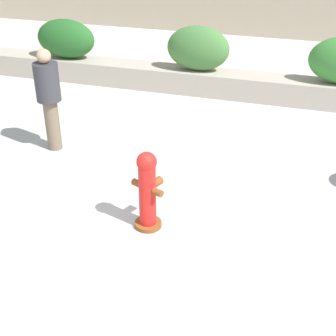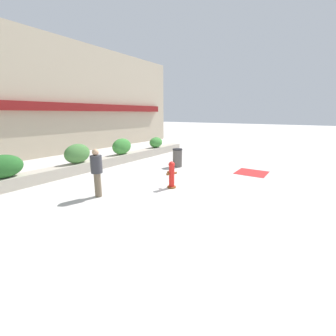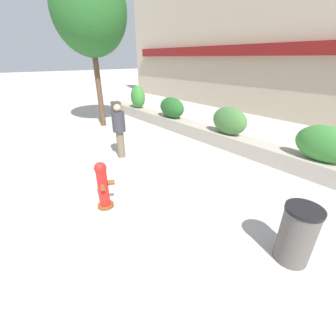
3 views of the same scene
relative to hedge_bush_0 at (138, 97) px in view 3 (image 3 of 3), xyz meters
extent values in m
plane|color=#BCB7B2|center=(6.21, -6.00, -1.08)|extent=(120.00, 120.00, 0.00)
cube|color=tan|center=(6.21, 6.00, 2.92)|extent=(30.00, 1.00, 8.00)
cube|color=maroon|center=(6.21, 5.32, 2.28)|extent=(27.00, 0.36, 0.56)
cube|color=#ADA393|center=(6.21, 0.00, -0.83)|extent=(18.00, 0.70, 0.50)
ellipsoid|color=#387F33|center=(0.00, 0.00, 0.00)|extent=(0.91, 0.70, 1.15)
ellipsoid|color=#235B23|center=(2.88, 0.00, -0.12)|extent=(1.44, 0.70, 0.90)
ellipsoid|color=#427538|center=(6.08, 0.00, -0.09)|extent=(1.38, 0.64, 0.96)
ellipsoid|color=#387F33|center=(9.10, 0.00, -0.10)|extent=(1.42, 0.61, 0.96)
cylinder|color=brown|center=(6.76, -5.13, -1.05)|extent=(0.46, 0.46, 0.06)
cylinder|color=red|center=(6.76, -5.13, -0.59)|extent=(0.29, 0.29, 0.85)
sphere|color=red|center=(6.76, -5.13, -0.12)|extent=(0.25, 0.25, 0.25)
cylinder|color=brown|center=(6.83, -4.96, -0.49)|extent=(0.16, 0.17, 0.11)
cylinder|color=brown|center=(6.92, -5.19, -0.49)|extent=(0.15, 0.13, 0.09)
cylinder|color=brown|center=(6.60, -5.06, -0.49)|extent=(0.15, 0.13, 0.09)
cylinder|color=brown|center=(0.39, -2.30, 0.58)|extent=(0.24, 0.24, 3.31)
ellipsoid|color=#235B23|center=(0.39, -2.30, 3.62)|extent=(3.27, 2.94, 3.43)
cylinder|color=brown|center=(4.46, -3.49, -0.64)|extent=(0.34, 0.34, 0.88)
cylinder|color=#333338|center=(4.46, -3.49, 0.11)|extent=(0.56, 0.56, 0.62)
sphere|color=tan|center=(4.46, -3.49, 0.54)|extent=(0.23, 0.23, 0.23)
cylinder|color=#56514C|center=(10.02, -3.37, -0.60)|extent=(0.52, 0.52, 0.95)
cylinder|color=black|center=(10.02, -3.37, -0.10)|extent=(0.55, 0.55, 0.06)
camera|label=1|loc=(8.52, -9.79, 2.59)|focal=50.00mm
camera|label=2|loc=(-0.44, -9.84, 1.84)|focal=24.00mm
camera|label=3|loc=(10.85, -6.63, 1.92)|focal=24.00mm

